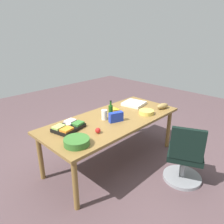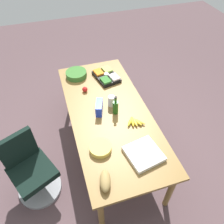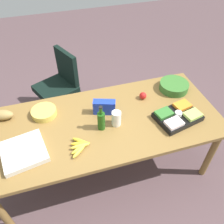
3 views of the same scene
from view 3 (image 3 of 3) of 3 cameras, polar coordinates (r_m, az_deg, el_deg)
name	(u,v)px [view 3 (image 3 of 3)]	position (r m, az deg, el deg)	size (l,w,h in m)	color
ground_plane	(105,166)	(2.90, -1.68, -12.96)	(10.00, 10.00, 0.00)	#554043
conference_table	(104,126)	(2.34, -2.03, -3.53)	(2.32, 1.02, 0.78)	olive
office_chair	(60,92)	(3.36, -12.61, 4.85)	(0.64, 0.64, 0.93)	gray
veggie_tray	(178,116)	(2.38, 15.78, -0.93)	(0.47, 0.38, 0.09)	black
mayo_jar	(116,118)	(2.21, 1.06, -1.57)	(0.09, 0.09, 0.16)	white
apple_red	(143,96)	(2.54, 7.57, 3.99)	(0.08, 0.08, 0.08)	red
chip_bowl	(44,112)	(2.43, -16.28, -0.07)	(0.25, 0.25, 0.06)	gold
pizza_box	(24,152)	(2.16, -20.75, -9.07)	(0.36, 0.36, 0.05)	silver
chip_bag_blue	(104,107)	(2.33, -1.89, 1.22)	(0.22, 0.08, 0.15)	#1C37BB
bread_loaf	(1,115)	(2.52, -25.46, -0.68)	(0.24, 0.11, 0.10)	olive
banana_bunch	(80,146)	(2.08, -7.85, -8.24)	(0.19, 0.24, 0.04)	gold
salad_bowl	(174,86)	(2.73, 14.88, 6.14)	(0.32, 0.32, 0.09)	#356B2A
wine_bottle	(101,120)	(2.16, -2.65, -2.02)	(0.08, 0.08, 0.27)	#1C4F14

